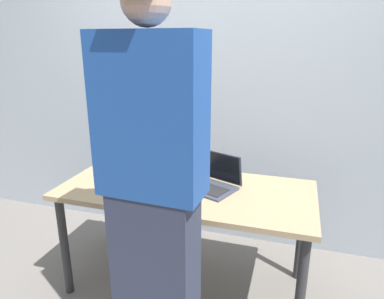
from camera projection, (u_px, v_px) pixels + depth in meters
ground_plane at (187, 284)px, 2.34m from camera, size 8.00×8.00×0.00m
desk at (186, 199)px, 2.15m from camera, size 1.54×0.70×0.71m
laptop at (211, 180)px, 2.13m from camera, size 0.40×0.36×0.21m
beer_bottle_dark at (132, 152)px, 2.47m from camera, size 0.06×0.06×0.27m
beer_bottle_green at (141, 159)px, 2.26m from camera, size 0.06×0.06×0.32m
beer_bottle_amber at (125, 156)px, 2.33m from camera, size 0.07×0.07×0.30m
person_figure at (153, 196)px, 1.50m from camera, size 0.46×0.29×1.84m
coffee_mug at (158, 164)px, 2.40m from camera, size 0.10×0.07×0.09m
back_wall at (216, 77)px, 2.62m from camera, size 6.00×0.10×2.60m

